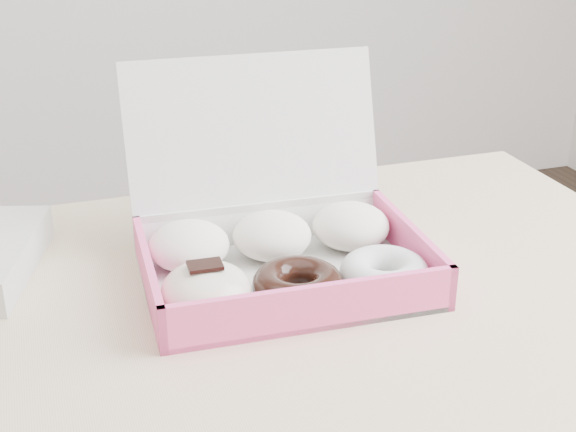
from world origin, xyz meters
name	(u,v)px	position (x,y,z in m)	size (l,w,h in m)	color
donut_box	(277,246)	(0.18, 0.15, 0.78)	(0.28, 0.26, 0.19)	silver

